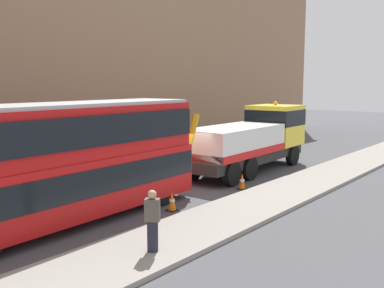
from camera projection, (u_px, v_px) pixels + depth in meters
ground_plane at (177, 189)px, 19.77m from camera, size 120.00×120.00×0.00m
near_kerb at (258, 203)px, 17.13m from camera, size 60.00×2.80×0.15m
building_facade at (56, 21)px, 24.09m from camera, size 60.00×1.50×16.00m
recovery_tow_truck at (252, 138)px, 23.71m from camera, size 10.18×2.94×3.67m
double_decker_bus at (60, 159)px, 14.41m from camera, size 11.11×2.92×4.06m
pedestrian_onlooker at (152, 222)px, 11.93m from camera, size 0.44×0.48×1.71m
traffic_cone_near_bus at (172, 202)px, 16.34m from camera, size 0.36×0.36×0.72m
traffic_cone_midway at (242, 182)px, 19.66m from camera, size 0.36×0.36×0.72m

